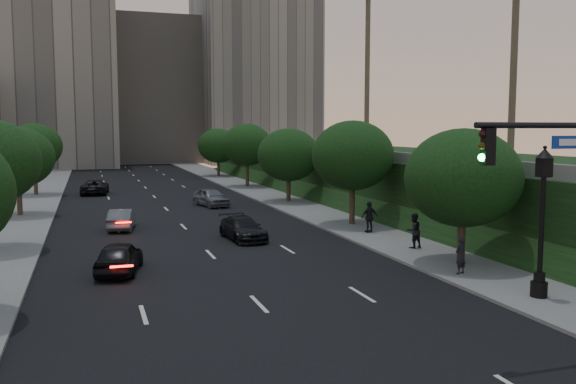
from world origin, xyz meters
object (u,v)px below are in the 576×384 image
object	(u,v)px
sedan_mid_left	(122,219)
pedestrian_c	(369,217)
sedan_near_left	(119,257)
pedestrian_a	(460,255)
sedan_far_right	(211,197)
pedestrian_b	(414,231)
sedan_far_left	(95,187)
street_lamp	(541,229)
sedan_near_right	(243,228)

from	to	relation	value
sedan_mid_left	pedestrian_c	xyz separation A→B (m)	(13.69, -6.52, 0.42)
sedan_near_left	pedestrian_a	world-z (taller)	pedestrian_a
sedan_near_left	sedan_far_right	bearing A→B (deg)	-98.63
sedan_near_left	pedestrian_b	size ratio (longest dim) A/B	2.30
sedan_far_left	sedan_far_right	size ratio (longest dim) A/B	1.17
sedan_near_left	pedestrian_c	size ratio (longest dim) A/B	2.24
pedestrian_b	pedestrian_c	size ratio (longest dim) A/B	0.97
street_lamp	pedestrian_b	size ratio (longest dim) A/B	3.15
sedan_mid_left	pedestrian_a	size ratio (longest dim) A/B	2.50
street_lamp	sedan_near_right	world-z (taller)	street_lamp
street_lamp	pedestrian_c	xyz separation A→B (m)	(0.16, 14.37, -1.57)
sedan_near_left	sedan_far_right	xyz separation A→B (m)	(8.11, 21.21, 0.03)
street_lamp	pedestrian_a	bearing A→B (deg)	100.02
sedan_far_right	pedestrian_c	bearing A→B (deg)	-82.09
sedan_far_right	pedestrian_b	distance (m)	21.84
pedestrian_c	sedan_far_left	bearing A→B (deg)	-69.44
street_lamp	pedestrian_c	size ratio (longest dim) A/B	3.06
sedan_far_left	sedan_near_left	bearing A→B (deg)	96.65
street_lamp	sedan_near_left	world-z (taller)	street_lamp
pedestrian_a	street_lamp	bearing A→B (deg)	75.57
sedan_near_left	pedestrian_a	distance (m)	14.53
street_lamp	sedan_far_right	xyz separation A→B (m)	(-6.12, 30.35, -1.90)
pedestrian_a	sedan_near_right	bearing A→B (deg)	-84.21
sedan_far_left	sedan_near_right	bearing A→B (deg)	111.05
sedan_near_left	pedestrian_c	world-z (taller)	pedestrian_c
sedan_near_left	sedan_near_right	world-z (taller)	sedan_near_left
street_lamp	sedan_mid_left	bearing A→B (deg)	122.92
pedestrian_a	sedan_mid_left	bearing A→B (deg)	-77.38
street_lamp	sedan_near_left	size ratio (longest dim) A/B	1.37
sedan_mid_left	sedan_near_right	size ratio (longest dim) A/B	0.89
street_lamp	sedan_near_right	size ratio (longest dim) A/B	1.27
sedan_far_right	pedestrian_b	world-z (taller)	pedestrian_b
sedan_near_left	pedestrian_c	distance (m)	15.32
sedan_mid_left	sedan_near_right	distance (m)	8.48
sedan_near_right	sedan_far_right	world-z (taller)	sedan_far_right
sedan_near_left	sedan_far_right	world-z (taller)	sedan_far_right
pedestrian_b	sedan_near_left	bearing A→B (deg)	-10.76
sedan_far_right	pedestrian_c	distance (m)	17.18
street_lamp	sedan_mid_left	xyz separation A→B (m)	(-13.52, 20.89, -1.98)
sedan_far_right	pedestrian_a	size ratio (longest dim) A/B	2.72
sedan_mid_left	sedan_far_right	distance (m)	12.02
sedan_far_left	pedestrian_c	bearing A→B (deg)	123.55
pedestrian_a	pedestrian_b	size ratio (longest dim) A/B	0.89
street_lamp	sedan_far_right	bearing A→B (deg)	101.40
pedestrian_c	sedan_mid_left	bearing A→B (deg)	-32.91
sedan_far_left	sedan_near_right	world-z (taller)	sedan_far_left
sedan_mid_left	pedestrian_b	distance (m)	17.91
sedan_far_right	pedestrian_c	xyz separation A→B (m)	(6.28, -15.99, 0.33)
pedestrian_b	pedestrian_c	xyz separation A→B (m)	(-0.12, 4.89, 0.02)
sedan_far_right	pedestrian_c	size ratio (longest dim) A/B	2.34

